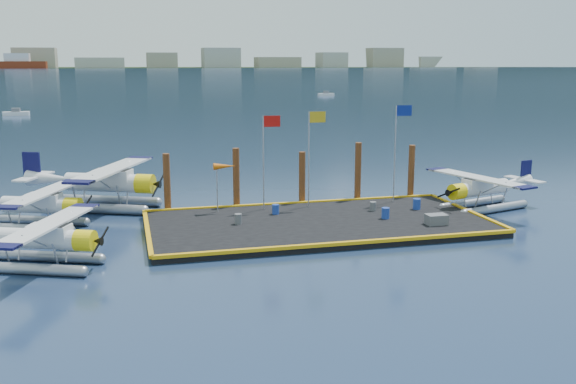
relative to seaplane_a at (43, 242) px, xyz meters
name	(u,v)px	position (x,y,z in m)	size (l,w,h in m)	color
ground	(318,227)	(14.99, 4.18, -1.31)	(4000.00, 4000.00, 0.00)	#182648
dock	(318,224)	(14.99, 4.18, -1.11)	(20.00, 10.00, 0.40)	black
dock_bumpers	(318,219)	(14.99, 4.18, -0.82)	(20.25, 10.25, 0.18)	#D2970C
far_backdrop	(216,61)	(254.90, 1741.70, 8.14)	(3050.00, 2050.00, 810.00)	black
seaplane_a	(43,242)	(0.00, 0.00, 0.00)	(7.83, 8.26, 3.00)	gray
seaplane_b	(39,208)	(-1.09, 7.84, 0.00)	(7.81, 8.26, 2.99)	gray
seaplane_c	(107,185)	(2.71, 12.13, 0.33)	(9.82, 10.34, 3.77)	gray
seaplane_d	(481,191)	(26.77, 5.80, 0.01)	(7.92, 8.53, 3.04)	gray
drum_0	(238,219)	(10.22, 4.59, -0.60)	(0.43, 0.43, 0.61)	#535358
drum_1	(386,213)	(19.10, 3.68, -0.57)	(0.47, 0.47, 0.67)	#1B3796
drum_2	(373,206)	(19.15, 5.82, -0.62)	(0.41, 0.41, 0.57)	#535358
drum_4	(417,204)	(22.03, 5.51, -0.56)	(0.49, 0.49, 0.69)	#1B3796
drum_5	(276,209)	(12.91, 6.45, -0.60)	(0.43, 0.43, 0.61)	#1B3796
crate	(436,219)	(21.42, 1.61, -0.61)	(1.21, 0.80, 0.60)	#535358
flagpole_red	(267,147)	(12.69, 7.98, 3.09)	(1.14, 0.08, 6.00)	#97969E
flagpole_yellow	(312,144)	(15.69, 7.98, 3.20)	(1.14, 0.08, 6.20)	#97969E
flagpole_blue	(398,139)	(21.68, 7.98, 3.38)	(1.14, 0.08, 6.50)	#97969E
windsock	(224,167)	(9.96, 7.98, 1.92)	(1.40, 0.44, 3.12)	#97969E
piling_0	(167,184)	(6.49, 9.58, 0.69)	(0.44, 0.44, 4.00)	#432713
piling_1	(236,180)	(10.99, 9.58, 0.79)	(0.44, 0.44, 4.20)	#432713
piling_2	(302,180)	(15.49, 9.58, 0.59)	(0.44, 0.44, 3.80)	#432713
piling_3	(358,174)	(19.49, 9.58, 0.84)	(0.44, 0.44, 4.30)	#432713
piling_4	(411,173)	(23.49, 9.58, 0.69)	(0.44, 0.44, 4.00)	#432713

